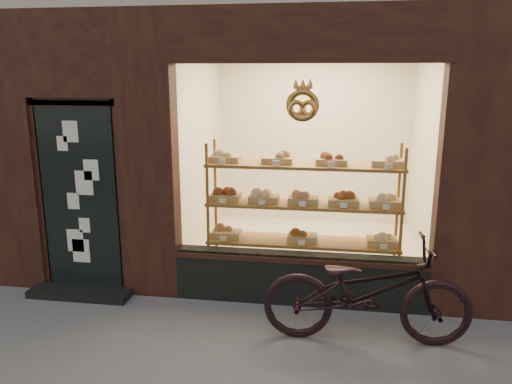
# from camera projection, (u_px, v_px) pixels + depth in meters

# --- Properties ---
(display_shelf) EXTENTS (2.20, 0.45, 1.70)m
(display_shelf) POSITION_uv_depth(u_px,v_px,m) (303.00, 215.00, 5.71)
(display_shelf) COLOR brown
(display_shelf) RESTS_ON ground
(bicycle) EXTENTS (1.93, 0.73, 1.00)m
(bicycle) POSITION_uv_depth(u_px,v_px,m) (367.00, 291.00, 4.60)
(bicycle) COLOR black
(bicycle) RESTS_ON ground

